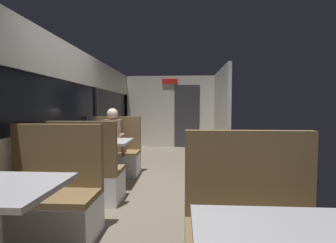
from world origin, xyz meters
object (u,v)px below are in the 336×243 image
(bench_mid_window_facing_entry, at_px, (115,157))
(seated_passenger, at_px, (113,147))
(coffee_cup_primary, at_px, (112,138))
(dining_table_mid_window, at_px, (102,147))
(bench_mid_window_facing_end, at_px, (86,178))
(bench_near_window_facing_entry, at_px, (50,204))

(bench_mid_window_facing_entry, bearing_deg, seated_passenger, -90.00)
(bench_mid_window_facing_entry, height_order, coffee_cup_primary, bench_mid_window_facing_entry)
(dining_table_mid_window, height_order, bench_mid_window_facing_end, bench_mid_window_facing_end)
(dining_table_mid_window, relative_size, seated_passenger, 0.71)
(dining_table_mid_window, distance_m, bench_mid_window_facing_end, 0.77)
(bench_near_window_facing_entry, xyz_separation_m, seated_passenger, (0.00, 2.20, 0.21))
(bench_near_window_facing_entry, distance_m, dining_table_mid_window, 1.61)
(coffee_cup_primary, bearing_deg, bench_mid_window_facing_entry, 103.22)
(bench_mid_window_facing_entry, height_order, seated_passenger, seated_passenger)
(bench_near_window_facing_entry, bearing_deg, seated_passenger, 90.00)
(bench_near_window_facing_entry, distance_m, bench_mid_window_facing_entry, 2.27)
(dining_table_mid_window, relative_size, bench_mid_window_facing_entry, 0.82)
(bench_mid_window_facing_entry, xyz_separation_m, seated_passenger, (0.00, -0.07, 0.21))
(bench_near_window_facing_entry, xyz_separation_m, bench_mid_window_facing_end, (0.00, 0.88, 0.00))
(bench_near_window_facing_entry, distance_m, coffee_cup_primary, 1.62)
(bench_near_window_facing_entry, relative_size, coffee_cup_primary, 12.22)
(bench_mid_window_facing_entry, distance_m, seated_passenger, 0.22)
(bench_near_window_facing_entry, distance_m, seated_passenger, 2.21)
(dining_table_mid_window, bearing_deg, bench_mid_window_facing_entry, 90.00)
(dining_table_mid_window, relative_size, bench_mid_window_facing_end, 0.82)
(bench_mid_window_facing_end, bearing_deg, bench_near_window_facing_entry, -90.00)
(seated_passenger, xyz_separation_m, coffee_cup_primary, (0.17, -0.66, 0.25))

